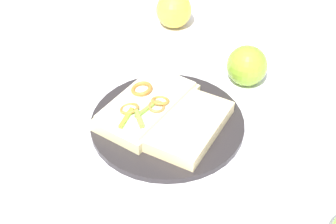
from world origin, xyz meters
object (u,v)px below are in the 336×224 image
sandwich (148,105)px  apple_2 (248,66)px  plate (168,123)px  apple_1 (174,10)px  bread_slice_side (189,125)px

sandwich → apple_2: (-0.19, -0.10, 0.01)m
apple_2 → plate: bearing=39.3°
sandwich → apple_2: apple_2 is taller
apple_1 → apple_2: (-0.14, 0.21, -0.00)m
sandwich → apple_1: apple_1 is taller
plate → sandwich: bearing=-33.5°
apple_1 → apple_2: 0.25m
plate → apple_1: size_ratio=3.36×
sandwich → bread_slice_side: size_ratio=1.32×
sandwich → bread_slice_side: sandwich is taller
bread_slice_side → sandwich: bearing=84.9°
bread_slice_side → apple_1: size_ratio=2.04×
apple_1 → plate: bearing=87.5°
apple_1 → bread_slice_side: bearing=93.4°
plate → bread_slice_side: 0.05m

